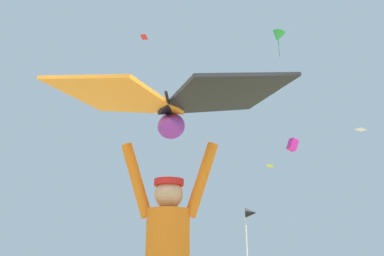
% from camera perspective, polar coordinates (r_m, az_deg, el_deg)
% --- Properties ---
extents(held_stunt_kite, '(2.14, 1.20, 0.43)m').
position_cam_1_polar(held_stunt_kite, '(3.22, -3.38, 4.11)').
color(held_stunt_kite, black).
extents(distant_kite_magenta_mid_left, '(1.23, 0.98, 1.30)m').
position_cam_1_polar(distant_kite_magenta_mid_left, '(36.16, 14.79, -2.44)').
color(distant_kite_magenta_mid_left, '#DB2393').
extents(distant_kite_white_high_right, '(0.89, 0.89, 0.21)m').
position_cam_1_polar(distant_kite_white_high_right, '(34.44, 23.91, -0.15)').
color(distant_kite_white_high_right, white).
extents(distant_kite_blue_mid_right, '(0.87, 0.85, 0.28)m').
position_cam_1_polar(distant_kite_blue_mid_right, '(28.59, -1.69, 5.64)').
color(distant_kite_blue_mid_right, blue).
extents(distant_kite_red_low_right, '(0.71, 0.69, 0.31)m').
position_cam_1_polar(distant_kite_red_low_right, '(30.34, -7.14, 13.36)').
color(distant_kite_red_low_right, red).
extents(distant_kite_yellow_high_left, '(0.81, 0.81, 0.23)m').
position_cam_1_polar(distant_kite_yellow_high_left, '(37.78, 11.60, -5.52)').
color(distant_kite_yellow_high_left, yellow).
extents(distant_kite_green_far_center, '(1.58, 1.47, 2.55)m').
position_cam_1_polar(distant_kite_green_far_center, '(34.92, 12.74, 13.19)').
color(distant_kite_green_far_center, green).
extents(marker_flag, '(0.30, 0.24, 2.18)m').
position_cam_1_polar(marker_flag, '(9.67, 8.69, -13.43)').
color(marker_flag, silver).
rests_on(marker_flag, ground).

